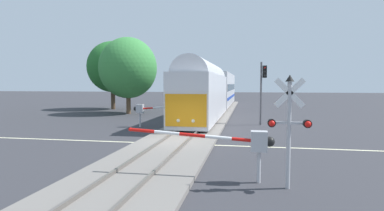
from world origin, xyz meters
The scene contains 10 objects.
ground_plane centered at (0.00, 0.00, 0.00)m, with size 220.00×220.00×0.00m, color #333338.
road_centre_stripe centered at (0.00, 0.00, 0.00)m, with size 44.00×0.20×0.01m.
railway_track centered at (0.00, 0.00, 0.10)m, with size 4.40×80.00×0.32m.
commuter_train centered at (0.00, 20.38, 2.79)m, with size 3.04×38.05×5.16m.
crossing_gate_near centered at (3.89, -6.30, 1.42)m, with size 5.26×0.40×1.81m.
crossing_signal_mast centered at (5.32, -6.78, 2.27)m, with size 1.36×0.44×3.71m.
crossing_gate_far centered at (-3.73, 6.30, 1.44)m, with size 5.98×0.40×1.92m.
traffic_signal_far_side centered at (5.18, 9.20, 3.49)m, with size 0.53×0.38×5.21m.
pine_left_background centered at (-13.89, 22.19, 5.66)m, with size 6.64×6.64×9.06m.
oak_behind_train centered at (-9.44, 16.51, 5.21)m, with size 6.53×6.53×8.66m.
Camera 1 is at (4.03, -17.13, 3.42)m, focal length 29.19 mm.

